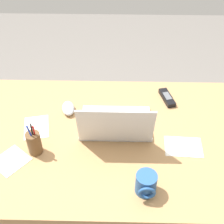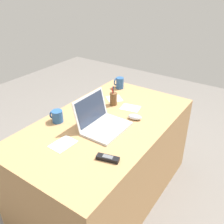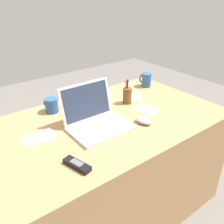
{
  "view_description": "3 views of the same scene",
  "coord_description": "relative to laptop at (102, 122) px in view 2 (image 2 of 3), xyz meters",
  "views": [
    {
      "loc": [
        -0.09,
        0.99,
        1.76
      ],
      "look_at": [
        -0.06,
        -0.06,
        0.83
      ],
      "focal_mm": 48.87,
      "sensor_mm": 36.0,
      "label": 1
    },
    {
      "loc": [
        -1.3,
        -0.96,
        1.72
      ],
      "look_at": [
        0.01,
        -0.06,
        0.83
      ],
      "focal_mm": 39.8,
      "sensor_mm": 36.0,
      "label": 2
    },
    {
      "loc": [
        -0.75,
        -1.06,
        1.46
      ],
      "look_at": [
        -0.01,
        -0.08,
        0.83
      ],
      "focal_mm": 39.44,
      "sensor_mm": 36.0,
      "label": 3
    }
  ],
  "objects": [
    {
      "name": "ground_plane",
      "position": [
        0.08,
        0.03,
        -0.78
      ],
      "size": [
        6.0,
        6.0,
        0.0
      ],
      "primitive_type": "plane",
      "color": "slate"
    },
    {
      "name": "desk",
      "position": [
        0.08,
        0.03,
        -0.41
      ],
      "size": [
        1.49,
        0.86,
        0.73
      ],
      "primitive_type": "cube",
      "color": "#A87C4F",
      "rests_on": "ground"
    },
    {
      "name": "laptop",
      "position": [
        0.0,
        0.0,
        0.0
      ],
      "size": [
        0.34,
        0.29,
        0.23
      ],
      "color": "silver",
      "rests_on": "desk"
    },
    {
      "name": "computer_mouse",
      "position": [
        0.24,
        -0.14,
        -0.03
      ],
      "size": [
        0.08,
        0.12,
        0.04
      ],
      "primitive_type": "ellipsoid",
      "rotation": [
        0.0,
        0.0,
        0.23
      ],
      "color": "silver",
      "rests_on": "desk"
    },
    {
      "name": "coffee_mug_white",
      "position": [
        0.68,
        0.29,
        0.01
      ],
      "size": [
        0.08,
        0.09,
        0.11
      ],
      "color": "#26518C",
      "rests_on": "desk"
    },
    {
      "name": "coffee_mug_tall",
      "position": [
        -0.12,
        0.33,
        -0.0
      ],
      "size": [
        0.08,
        0.09,
        0.09
      ],
      "color": "#26518C",
      "rests_on": "desk"
    },
    {
      "name": "cordless_phone",
      "position": [
        -0.27,
        -0.24,
        -0.04
      ],
      "size": [
        0.08,
        0.15,
        0.03
      ],
      "color": "black",
      "rests_on": "desk"
    },
    {
      "name": "pen_holder",
      "position": [
        0.35,
        0.14,
        0.01
      ],
      "size": [
        0.06,
        0.06,
        0.17
      ],
      "color": "brown",
      "rests_on": "desk"
    },
    {
      "name": "paper_note_near_laptop",
      "position": [
        0.38,
        -0.02,
        -0.05
      ],
      "size": [
        0.14,
        0.18,
        0.0
      ],
      "primitive_type": "cube",
      "rotation": [
        0.0,
        0.0,
        0.2
      ],
      "color": "white",
      "rests_on": "desk"
    },
    {
      "name": "paper_note_left",
      "position": [
        0.45,
        0.19,
        -0.05
      ],
      "size": [
        0.18,
        0.18,
        0.0
      ],
      "primitive_type": "cube",
      "rotation": [
        0.0,
        0.0,
        -0.67
      ],
      "color": "white",
      "rests_on": "desk"
    },
    {
      "name": "paper_note_right",
      "position": [
        -0.31,
        0.09,
        -0.05
      ],
      "size": [
        0.17,
        0.13,
        0.0
      ],
      "primitive_type": "cube",
      "rotation": [
        0.0,
        0.0,
        -0.05
      ],
      "color": "white",
      "rests_on": "desk"
    }
  ]
}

